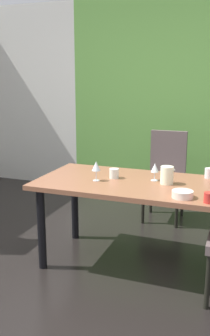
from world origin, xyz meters
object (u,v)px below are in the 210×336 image
object	(u,v)px
cup_north	(209,198)
wine_glass_south	(96,167)
pitcher_near_window	(167,175)
cup_front	(209,173)
dining_table	(136,192)
wine_glass_rear	(155,168)
serving_bowl_west	(182,194)
cup_near_shelf	(114,173)
chair_head_far	(166,172)

from	to	relation	value
cup_north	wine_glass_south	bearing A→B (deg)	164.84
pitcher_near_window	cup_front	bearing A→B (deg)	45.23
wine_glass_south	cup_front	bearing A→B (deg)	25.39
wine_glass_south	cup_front	distance (m)	0.99
dining_table	wine_glass_south	distance (m)	0.40
dining_table	wine_glass_rear	size ratio (longest dim) A/B	11.05
serving_bowl_west	cup_near_shelf	size ratio (longest dim) A/B	1.86
wine_glass_rear	cup_near_shelf	xyz separation A→B (m)	(-0.35, -0.04, -0.07)
serving_bowl_west	cup_near_shelf	bearing A→B (deg)	152.16
cup_front	dining_table	bearing A→B (deg)	-149.23
wine_glass_south	cup_front	world-z (taller)	wine_glass_south
dining_table	cup_near_shelf	world-z (taller)	cup_near_shelf
chair_head_far	pitcher_near_window	world-z (taller)	chair_head_far
wine_glass_rear	serving_bowl_west	xyz separation A→B (m)	(0.30, -0.39, -0.08)
cup_north	cup_front	bearing A→B (deg)	95.46
wine_glass_rear	wine_glass_south	xyz separation A→B (m)	(-0.46, -0.18, 0.02)
cup_near_shelf	wine_glass_rear	bearing A→B (deg)	7.36
chair_head_far	wine_glass_south	xyz separation A→B (m)	(-0.33, -1.32, 0.33)
wine_glass_south	cup_near_shelf	world-z (taller)	wine_glass_south
cup_front	pitcher_near_window	size ratio (longest dim) A/B	0.59
wine_glass_south	cup_north	bearing A→B (deg)	-15.16
cup_near_shelf	pitcher_near_window	world-z (taller)	pitcher_near_window
wine_glass_south	pitcher_near_window	bearing A→B (deg)	10.93
dining_table	pitcher_near_window	size ratio (longest dim) A/B	11.20
serving_bowl_west	pitcher_near_window	world-z (taller)	pitcher_near_window
cup_north	dining_table	bearing A→B (deg)	151.17
pitcher_near_window	chair_head_far	bearing A→B (deg)	101.52
dining_table	cup_north	size ratio (longest dim) A/B	22.07
wine_glass_rear	cup_near_shelf	distance (m)	0.36
chair_head_far	cup_front	world-z (taller)	chair_head_far
cup_near_shelf	wine_glass_south	bearing A→B (deg)	-131.11
dining_table	chair_head_far	world-z (taller)	chair_head_far
serving_bowl_west	cup_north	distance (m)	0.20
dining_table	wine_glass_rear	distance (m)	0.26
chair_head_far	cup_north	bearing A→B (deg)	111.36
wine_glass_rear	wine_glass_south	bearing A→B (deg)	-159.10
cup_near_shelf	pitcher_near_window	distance (m)	0.47
dining_table	serving_bowl_west	distance (m)	0.54
serving_bowl_west	cup_front	distance (m)	0.64
cup_north	pitcher_near_window	distance (m)	0.53
wine_glass_south	cup_near_shelf	distance (m)	0.19
cup_near_shelf	cup_north	size ratio (longest dim) A/B	1.12
dining_table	pitcher_near_window	xyz separation A→B (m)	(0.26, 0.03, 0.17)
cup_near_shelf	cup_north	distance (m)	0.92
dining_table	cup_near_shelf	size ratio (longest dim) A/B	19.73
wine_glass_rear	cup_front	size ratio (longest dim) A/B	1.71
serving_bowl_west	cup_near_shelf	xyz separation A→B (m)	(-0.65, 0.34, 0.02)
dining_table	chair_head_far	size ratio (longest dim) A/B	1.64
dining_table	pitcher_near_window	world-z (taller)	pitcher_near_window
dining_table	cup_near_shelf	distance (m)	0.26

